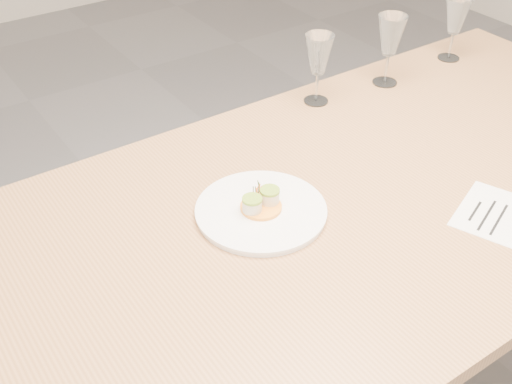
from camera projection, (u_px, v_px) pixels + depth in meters
dining_table at (299, 239)px, 1.50m from camera, size 2.40×1.00×0.75m
dinner_plate at (261, 210)px, 1.46m from camera, size 0.30×0.30×0.08m
wine_glass_1 at (319, 56)px, 1.80m from camera, size 0.08×0.08×0.21m
wine_glass_2 at (391, 37)px, 1.89m from camera, size 0.09×0.09×0.22m
wine_glass_3 at (456, 17)px, 2.04m from camera, size 0.08×0.08×0.20m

